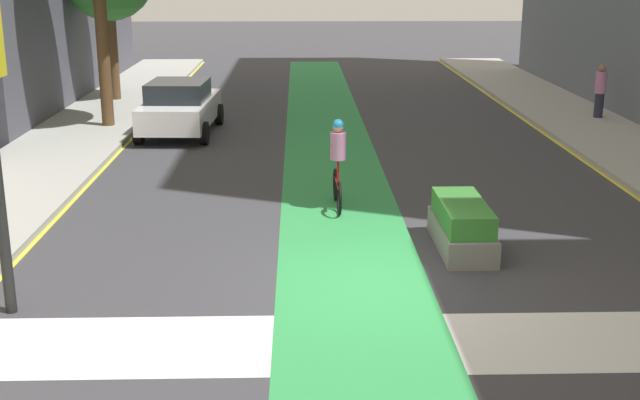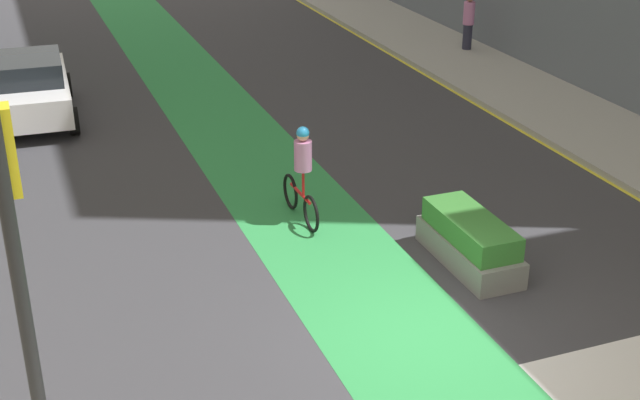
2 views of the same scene
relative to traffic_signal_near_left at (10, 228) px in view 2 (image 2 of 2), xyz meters
name	(u,v)px [view 2 (image 2 of 2)]	position (x,y,z in m)	size (l,w,h in m)	color
ground_plane	(428,335)	(5.36, 0.74, -3.01)	(120.00, 120.00, 0.00)	#38383D
bike_lane_paint	(404,340)	(4.97, 0.74, -3.00)	(2.40, 60.00, 0.01)	#2D8C47
traffic_signal_near_left	(10,228)	(0.00, 0.00, 0.00)	(0.35, 0.52, 4.29)	black
car_white_left_far	(29,87)	(0.71, 12.57, -2.21)	(2.19, 4.28, 1.57)	silver
cyclist_in_lane	(302,172)	(4.92, 4.91, -2.04)	(0.32, 1.73, 1.86)	black
pedestrian_sidewalk_right_a	(468,22)	(13.54, 14.13, -2.02)	(0.34, 0.34, 1.65)	#262638
median_planter	(470,242)	(6.97, 2.42, -2.61)	(0.85, 2.22, 0.85)	slate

